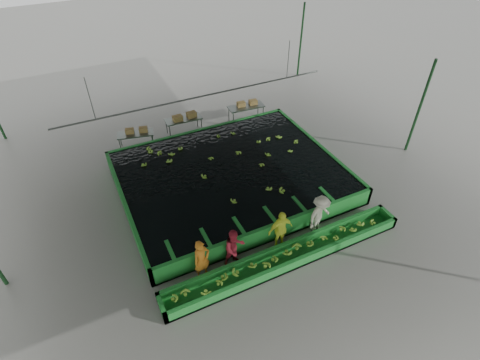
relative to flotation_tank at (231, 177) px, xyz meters
name	(u,v)px	position (x,y,z in m)	size (l,w,h in m)	color
ground	(245,203)	(0.00, -1.50, -0.45)	(80.00, 80.00, 0.00)	slate
shed_roof	(246,104)	(0.00, -1.50, 4.55)	(20.00, 22.00, 0.04)	gray
shed_posts	(245,159)	(0.00, -1.50, 2.05)	(20.00, 22.00, 5.00)	#19431F
flotation_tank	(231,177)	(0.00, 0.00, 0.00)	(10.00, 8.00, 0.90)	#1B7728
tank_water	(231,170)	(0.00, 0.00, 0.40)	(9.70, 7.70, 0.00)	black
sorting_trough	(287,257)	(0.00, -5.10, -0.20)	(10.00, 1.00, 0.50)	#1B7728
cableway_rail	(200,97)	(0.00, 3.50, 2.55)	(0.08, 0.08, 14.00)	#59605B
rail_hanger_left	(90,99)	(-5.00, 3.50, 3.55)	(0.04, 0.04, 2.00)	#59605B
rail_hanger_right	(288,60)	(5.00, 3.50, 3.55)	(0.04, 0.04, 2.00)	#59605B
worker_a	(202,260)	(-3.13, -4.30, 0.44)	(0.65, 0.43, 1.77)	#C36F1A
worker_b	(235,248)	(-1.84, -4.30, 0.41)	(0.84, 0.65, 1.72)	#A3202F
worker_c	(280,230)	(0.12, -4.30, 0.46)	(1.06, 0.44, 1.81)	#ECFF3C
worker_d	(320,215)	(1.96, -4.30, 0.47)	(1.19, 0.69, 1.85)	beige
packing_table_left	(136,140)	(-3.22, 5.10, -0.02)	(1.87, 0.75, 0.85)	#59605B
packing_table_mid	(184,126)	(-0.44, 5.34, 0.01)	(2.04, 0.82, 0.93)	#59605B
packing_table_right	(246,113)	(3.34, 5.02, 0.03)	(2.11, 0.85, 0.96)	#59605B
box_stack_left	(137,132)	(-3.11, 5.17, 0.40)	(1.15, 0.32, 0.25)	olive
box_stack_mid	(185,119)	(-0.37, 5.28, 0.48)	(1.35, 0.37, 0.29)	olive
box_stack_right	(247,105)	(3.44, 5.09, 0.51)	(1.23, 0.34, 0.26)	olive
floating_bananas	(224,161)	(0.00, 0.80, 0.40)	(8.95, 6.10, 0.12)	#76B130
trough_bananas	(288,254)	(0.00, -5.10, -0.05)	(8.69, 0.58, 0.12)	#76B130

